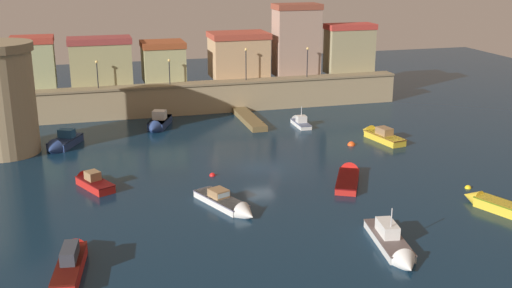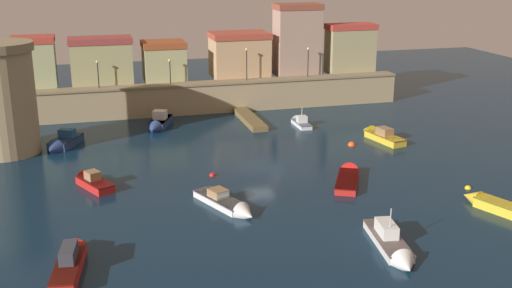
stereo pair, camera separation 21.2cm
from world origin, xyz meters
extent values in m
plane|color=#0C2338|center=(0.00, 0.00, 0.00)|extent=(124.48, 124.48, 0.00)
cube|color=#9E8966|center=(0.00, 21.78, 1.73)|extent=(47.94, 2.07, 3.46)
cube|color=#817053|center=(0.00, 21.78, 3.58)|extent=(47.94, 2.37, 0.24)
cube|color=#9CA575|center=(-20.03, 24.80, 6.11)|extent=(4.65, 3.97, 5.31)
cube|color=#AB3B2E|center=(-20.03, 24.80, 9.12)|extent=(4.84, 4.13, 0.70)
cube|color=tan|center=(-12.53, 24.69, 5.94)|extent=(7.06, 3.76, 4.97)
cube|color=#923936|center=(-12.53, 24.69, 8.78)|extent=(7.35, 3.91, 0.70)
cube|color=tan|center=(-5.08, 25.14, 5.55)|extent=(4.97, 4.66, 4.18)
cube|color=#984725|center=(-5.08, 25.14, 7.99)|extent=(5.17, 4.85, 0.70)
cube|color=tan|center=(4.49, 25.32, 5.92)|extent=(7.00, 5.02, 4.93)
cube|color=#A84331|center=(4.49, 25.32, 8.74)|extent=(7.28, 5.22, 0.70)
cube|color=tan|center=(11.89, 24.51, 7.64)|extent=(5.63, 3.39, 8.36)
cube|color=brown|center=(11.89, 24.51, 12.17)|extent=(5.85, 3.53, 0.70)
cube|color=#9B926A|center=(19.17, 24.31, 6.30)|extent=(6.14, 3.00, 5.68)
cube|color=#B73830|center=(19.17, 24.31, 9.48)|extent=(6.39, 3.12, 0.70)
cylinder|color=#9E8966|center=(-22.41, 10.94, 4.94)|extent=(6.45, 6.45, 9.88)
cube|color=brown|center=(3.32, 16.03, 0.31)|extent=(1.73, 9.43, 0.62)
cylinder|color=#4B3D24|center=(4.10, 19.17, 0.35)|extent=(0.20, 0.20, 0.70)
cylinder|color=#4B3D24|center=(4.10, 16.03, 0.35)|extent=(0.20, 0.20, 0.70)
cylinder|color=#4B3D24|center=(4.10, 12.89, 0.35)|extent=(0.20, 0.20, 0.70)
cylinder|color=black|center=(-13.07, 21.78, 5.14)|extent=(0.12, 0.12, 2.87)
sphere|color=#F9D172|center=(-13.07, 21.78, 6.72)|extent=(0.32, 0.32, 0.32)
cylinder|color=black|center=(-4.82, 21.78, 5.04)|extent=(0.12, 0.12, 2.68)
sphere|color=#F9D172|center=(-4.82, 21.78, 6.52)|extent=(0.32, 0.32, 0.32)
cylinder|color=black|center=(4.51, 21.78, 5.50)|extent=(0.12, 0.12, 3.60)
sphere|color=#F9D172|center=(4.51, 21.78, 7.45)|extent=(0.32, 0.32, 0.32)
cylinder|color=black|center=(12.42, 21.78, 5.39)|extent=(0.12, 0.12, 3.38)
sphere|color=#F9D172|center=(12.42, 21.78, 7.23)|extent=(0.32, 0.32, 0.32)
cube|color=red|center=(-16.34, -15.71, 0.41)|extent=(2.17, 5.68, 0.81)
cone|color=red|center=(-15.86, -12.32, 0.41)|extent=(1.52, 1.57, 1.34)
cube|color=#54110B|center=(-16.34, -15.71, 0.77)|extent=(2.21, 5.80, 0.08)
cube|color=#333842|center=(-16.29, -15.32, 1.22)|extent=(1.17, 2.29, 0.81)
cube|color=#99B7C6|center=(-16.13, -14.24, 1.26)|extent=(0.79, 0.17, 0.49)
cube|color=silver|center=(-5.20, -7.44, 0.28)|extent=(3.52, 5.48, 0.55)
cone|color=silver|center=(-3.93, -10.48, 0.28)|extent=(1.95, 1.88, 1.53)
cube|color=slate|center=(-5.20, -7.44, 0.51)|extent=(3.59, 5.59, 0.08)
cube|color=olive|center=(-5.32, -7.15, 0.85)|extent=(1.62, 1.73, 0.60)
cube|color=#99B7C6|center=(-5.05, -7.79, 0.88)|extent=(1.00, 0.46, 0.36)
cube|color=white|center=(8.40, 12.50, 0.24)|extent=(1.29, 3.64, 0.49)
cone|color=white|center=(8.41, 14.77, 0.24)|extent=(1.21, 1.02, 1.20)
cube|color=slate|center=(8.40, 12.50, 0.45)|extent=(1.31, 3.72, 0.08)
cube|color=silver|center=(8.40, 12.40, 0.86)|extent=(1.05, 0.96, 0.74)
cube|color=#99B7C6|center=(8.40, 12.88, 0.89)|extent=(0.94, 0.06, 0.44)
cylinder|color=#B2B2B7|center=(8.40, 12.42, 1.40)|extent=(0.08, 0.08, 1.83)
cube|color=red|center=(5.92, -6.04, 0.29)|extent=(3.93, 5.52, 0.59)
cone|color=red|center=(7.44, -3.08, 0.29)|extent=(2.06, 1.97, 1.60)
cube|color=#600B0C|center=(5.92, -6.04, 0.55)|extent=(4.01, 5.63, 0.08)
cone|color=gold|center=(13.69, -12.11, 0.39)|extent=(1.80, 1.81, 1.38)
cube|color=navy|center=(-16.89, 11.82, 0.40)|extent=(3.57, 4.62, 0.80)
cone|color=navy|center=(-18.08, 9.45, 0.40)|extent=(2.12, 1.85, 1.78)
cube|color=black|center=(-16.89, 11.82, 0.76)|extent=(3.64, 4.71, 0.08)
cube|color=navy|center=(-16.72, 12.15, 1.21)|extent=(1.80, 1.56, 0.83)
cube|color=gold|center=(14.70, 4.60, 0.35)|extent=(2.54, 5.09, 0.71)
cone|color=gold|center=(14.10, 7.61, 0.35)|extent=(1.78, 1.64, 1.55)
cube|color=brown|center=(14.70, 4.60, 0.67)|extent=(2.59, 5.19, 0.08)
cube|color=olive|center=(14.67, 4.71, 1.07)|extent=(1.42, 1.78, 0.73)
cube|color=#99B7C6|center=(14.52, 5.49, 1.11)|extent=(1.01, 0.26, 0.44)
cube|color=navy|center=(-6.80, 16.72, 0.42)|extent=(3.22, 4.74, 0.85)
cone|color=navy|center=(-7.83, 14.14, 0.42)|extent=(1.96, 1.75, 1.62)
cube|color=black|center=(-6.80, 16.72, 0.81)|extent=(3.29, 4.83, 0.08)
cube|color=silver|center=(-6.82, 16.66, 1.34)|extent=(1.76, 1.63, 0.98)
cube|color=red|center=(-14.41, -1.31, 0.35)|extent=(3.11, 4.29, 0.70)
cone|color=red|center=(-15.52, 0.97, 0.35)|extent=(1.76, 1.64, 1.40)
cube|color=#600E0E|center=(-14.41, -1.31, 0.66)|extent=(3.17, 4.38, 0.08)
cube|color=olive|center=(-14.55, -1.01, 1.05)|extent=(1.40, 1.50, 0.71)
cube|color=#99B7C6|center=(-14.82, -0.48, 1.09)|extent=(0.82, 0.44, 0.42)
cube|color=silver|center=(4.01, -17.15, 0.28)|extent=(2.51, 5.96, 0.57)
cone|color=silver|center=(3.48, -20.65, 0.28)|extent=(1.77, 1.62, 1.58)
cube|color=#5B4D4B|center=(4.01, -17.15, 0.53)|extent=(2.56, 6.08, 0.08)
cube|color=silver|center=(4.06, -16.80, 0.99)|extent=(1.36, 2.26, 0.84)
cylinder|color=#B2B2B7|center=(3.97, -17.44, 1.63)|extent=(0.08, 0.08, 2.12)
sphere|color=red|center=(-4.51, -0.87, 0.00)|extent=(0.53, 0.53, 0.53)
sphere|color=#EA4C19|center=(10.86, 4.26, 0.00)|extent=(0.78, 0.78, 0.78)
sphere|color=yellow|center=(15.14, -9.52, 0.00)|extent=(0.53, 0.53, 0.53)
camera|label=1|loc=(-14.67, -51.22, 18.46)|focal=43.93mm
camera|label=2|loc=(-14.46, -51.27, 18.46)|focal=43.93mm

